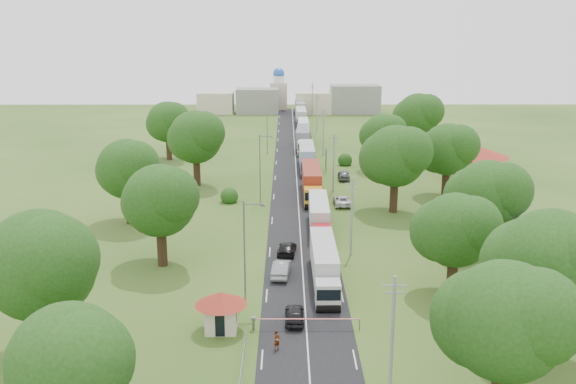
{
  "coord_description": "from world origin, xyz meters",
  "views": [
    {
      "loc": [
        -1.68,
        -74.6,
        25.24
      ],
      "look_at": [
        -1.49,
        9.45,
        3.0
      ],
      "focal_mm": 40.0,
      "sensor_mm": 36.0,
      "label": 1
    }
  ],
  "objects_px": {
    "boom_barrier": "(291,320)",
    "guard_booth": "(221,306)",
    "truck_0": "(324,264)",
    "pedestrian_near": "(277,341)",
    "car_lane_mid": "(281,269)",
    "info_sign": "(326,155)",
    "car_lane_front": "(295,314)"
  },
  "relations": [
    {
      "from": "info_sign",
      "to": "car_lane_front",
      "type": "relative_size",
      "value": 1.0
    },
    {
      "from": "guard_booth",
      "to": "car_lane_front",
      "type": "bearing_deg",
      "value": 13.61
    },
    {
      "from": "guard_booth",
      "to": "truck_0",
      "type": "bearing_deg",
      "value": 47.54
    },
    {
      "from": "info_sign",
      "to": "truck_0",
      "type": "relative_size",
      "value": 0.3
    },
    {
      "from": "guard_booth",
      "to": "boom_barrier",
      "type": "bearing_deg",
      "value": 0.01
    },
    {
      "from": "truck_0",
      "to": "pedestrian_near",
      "type": "relative_size",
      "value": 8.55
    },
    {
      "from": "guard_booth",
      "to": "truck_0",
      "type": "relative_size",
      "value": 0.32
    },
    {
      "from": "guard_booth",
      "to": "car_lane_mid",
      "type": "bearing_deg",
      "value": 67.47
    },
    {
      "from": "info_sign",
      "to": "pedestrian_near",
      "type": "height_order",
      "value": "info_sign"
    },
    {
      "from": "boom_barrier",
      "to": "guard_booth",
      "type": "distance_m",
      "value": 5.98
    },
    {
      "from": "car_lane_front",
      "to": "pedestrian_near",
      "type": "relative_size",
      "value": 2.55
    },
    {
      "from": "guard_booth",
      "to": "info_sign",
      "type": "bearing_deg",
      "value": 78.32
    },
    {
      "from": "car_lane_front",
      "to": "car_lane_mid",
      "type": "height_order",
      "value": "car_lane_mid"
    },
    {
      "from": "car_lane_mid",
      "to": "car_lane_front",
      "type": "bearing_deg",
      "value": 102.57
    },
    {
      "from": "boom_barrier",
      "to": "info_sign",
      "type": "bearing_deg",
      "value": 83.76
    },
    {
      "from": "boom_barrier",
      "to": "guard_booth",
      "type": "xyz_separation_m",
      "value": [
        -5.84,
        -0.0,
        1.27
      ]
    },
    {
      "from": "info_sign",
      "to": "boom_barrier",
      "type": "bearing_deg",
      "value": -96.24
    },
    {
      "from": "info_sign",
      "to": "guard_booth",
      "type": "bearing_deg",
      "value": -101.68
    },
    {
      "from": "boom_barrier",
      "to": "car_lane_front",
      "type": "height_order",
      "value": "car_lane_front"
    },
    {
      "from": "truck_0",
      "to": "pedestrian_near",
      "type": "height_order",
      "value": "truck_0"
    },
    {
      "from": "guard_booth",
      "to": "pedestrian_near",
      "type": "xyz_separation_m",
      "value": [
        4.73,
        -3.5,
        -1.36
      ]
    },
    {
      "from": "car_lane_mid",
      "to": "pedestrian_near",
      "type": "height_order",
      "value": "pedestrian_near"
    },
    {
      "from": "boom_barrier",
      "to": "truck_0",
      "type": "bearing_deg",
      "value": 71.34
    },
    {
      "from": "boom_barrier",
      "to": "car_lane_mid",
      "type": "bearing_deg",
      "value": 94.12
    },
    {
      "from": "pedestrian_near",
      "to": "car_lane_front",
      "type": "bearing_deg",
      "value": 30.32
    },
    {
      "from": "boom_barrier",
      "to": "info_sign",
      "type": "distance_m",
      "value": 60.39
    },
    {
      "from": "car_lane_mid",
      "to": "boom_barrier",
      "type": "bearing_deg",
      "value": 100.05
    },
    {
      "from": "car_lane_front",
      "to": "car_lane_mid",
      "type": "bearing_deg",
      "value": -82.92
    },
    {
      "from": "truck_0",
      "to": "car_lane_front",
      "type": "relative_size",
      "value": 3.35
    },
    {
      "from": "car_lane_mid",
      "to": "pedestrian_near",
      "type": "distance_m",
      "value": 15.5
    },
    {
      "from": "truck_0",
      "to": "car_lane_front",
      "type": "xyz_separation_m",
      "value": [
        -3.06,
        -8.62,
        -1.32
      ]
    },
    {
      "from": "boom_barrier",
      "to": "car_lane_front",
      "type": "distance_m",
      "value": 1.55
    }
  ]
}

